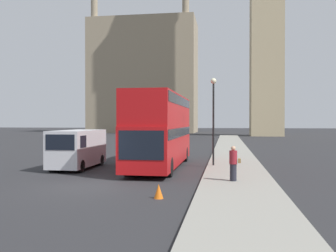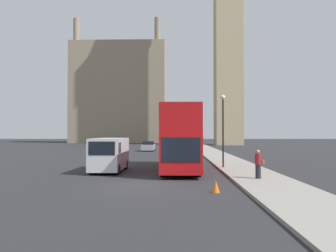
{
  "view_description": "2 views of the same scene",
  "coord_description": "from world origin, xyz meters",
  "px_view_note": "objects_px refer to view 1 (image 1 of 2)",
  "views": [
    {
      "loc": [
        6.16,
        -16.07,
        2.93
      ],
      "look_at": [
        2.61,
        6.87,
        2.64
      ],
      "focal_mm": 40.0,
      "sensor_mm": 36.0,
      "label": 1
    },
    {
      "loc": [
        1.85,
        -17.29,
        2.71
      ],
      "look_at": [
        1.03,
        13.28,
        3.42
      ],
      "focal_mm": 35.0,
      "sensor_mm": 36.0,
      "label": 2
    }
  ],
  "objects_px": {
    "red_double_decker_bus": "(161,128)",
    "parked_sedan": "(161,138)",
    "white_van": "(77,148)",
    "pedestrian": "(233,163)",
    "street_lamp": "(213,108)"
  },
  "relations": [
    {
      "from": "red_double_decker_bus",
      "to": "parked_sedan",
      "type": "distance_m",
      "value": 27.14
    },
    {
      "from": "street_lamp",
      "to": "parked_sedan",
      "type": "xyz_separation_m",
      "value": [
        -7.99,
        26.13,
        -3.1
      ]
    },
    {
      "from": "street_lamp",
      "to": "pedestrian",
      "type": "bearing_deg",
      "value": -79.6
    },
    {
      "from": "white_van",
      "to": "pedestrian",
      "type": "xyz_separation_m",
      "value": [
        9.46,
        -4.34,
        -0.31
      ]
    },
    {
      "from": "red_double_decker_bus",
      "to": "white_van",
      "type": "relative_size",
      "value": 2.21
    },
    {
      "from": "white_van",
      "to": "pedestrian",
      "type": "height_order",
      "value": "white_van"
    },
    {
      "from": "pedestrian",
      "to": "street_lamp",
      "type": "distance_m",
      "value": 6.87
    },
    {
      "from": "white_van",
      "to": "pedestrian",
      "type": "relative_size",
      "value": 3.1
    },
    {
      "from": "parked_sedan",
      "to": "red_double_decker_bus",
      "type": "bearing_deg",
      "value": -80.02
    },
    {
      "from": "pedestrian",
      "to": "parked_sedan",
      "type": "relative_size",
      "value": 0.37
    },
    {
      "from": "red_double_decker_bus",
      "to": "white_van",
      "type": "bearing_deg",
      "value": -165.74
    },
    {
      "from": "parked_sedan",
      "to": "white_van",
      "type": "bearing_deg",
      "value": -90.7
    },
    {
      "from": "white_van",
      "to": "street_lamp",
      "type": "height_order",
      "value": "street_lamp"
    },
    {
      "from": "pedestrian",
      "to": "parked_sedan",
      "type": "xyz_separation_m",
      "value": [
        -9.12,
        32.29,
        -0.27
      ]
    },
    {
      "from": "red_double_decker_bus",
      "to": "white_van",
      "type": "height_order",
      "value": "red_double_decker_bus"
    }
  ]
}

